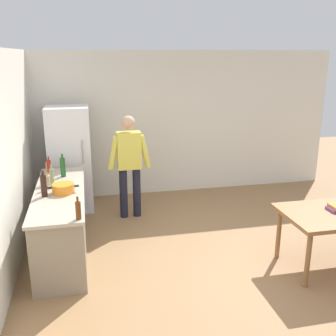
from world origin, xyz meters
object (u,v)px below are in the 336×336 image
bottle_wine_dark (44,185)px  bottle_vinegar_tall (52,178)px  bottle_sauce_red (49,166)px  bottle_wine_green (63,167)px  person (129,160)px  bottle_beer_brown (78,210)px  cooking_pot (63,188)px  refrigerator (70,159)px  utensil_jar (46,180)px

bottle_wine_dark → bottle_vinegar_tall: bottle_wine_dark is taller
bottle_sauce_red → bottle_wine_dark: 1.10m
bottle_wine_green → bottle_vinegar_tall: 0.50m
person → bottle_wine_dark: size_ratio=5.00×
bottle_wine_dark → bottle_beer_brown: 0.92m
cooking_pot → bottle_wine_green: size_ratio=1.18×
bottle_sauce_red → person: bearing=6.3°
person → bottle_wine_dark: 1.73m
person → bottle_wine_green: (-1.02, -0.42, 0.07)m
person → bottle_vinegar_tall: bearing=-141.6°
bottle_wine_dark → bottle_beer_brown: bottle_wine_dark is taller
bottle_beer_brown → bottle_wine_dark: bearing=117.5°
cooking_pot → bottle_vinegar_tall: 0.29m
bottle_wine_green → bottle_beer_brown: bearing=-82.1°
cooking_pot → bottle_sauce_red: bottle_sauce_red is taller
bottle_sauce_red → bottle_wine_green: (0.22, -0.28, 0.05)m
bottle_vinegar_tall → refrigerator: bearing=82.5°
refrigerator → bottle_beer_brown: refrigerator is taller
bottle_sauce_red → utensil_jar: bearing=-89.1°
bottle_beer_brown → bottle_vinegar_tall: 1.19m
refrigerator → bottle_wine_green: bearing=-94.1°
utensil_jar → bottle_beer_brown: bearing=-70.9°
refrigerator → utensil_jar: 1.37m
bottle_wine_green → utensil_jar: bearing=-119.6°
refrigerator → utensil_jar: bearing=-101.8°
utensil_jar → refrigerator: bearing=78.2°
bottle_wine_dark → bottle_wine_green: 0.84m
cooking_pot → bottle_sauce_red: 1.03m
bottle_sauce_red → bottle_beer_brown: size_ratio=0.92×
person → bottle_beer_brown: 2.19m
refrigerator → bottle_wine_green: size_ratio=5.29×
bottle_wine_dark → bottle_vinegar_tall: bearing=76.7°
refrigerator → person: (0.95, -0.55, 0.08)m
bottle_wine_green → bottle_vinegar_tall: bottle_wine_green is taller
refrigerator → utensil_jar: refrigerator is taller
cooking_pot → bottle_beer_brown: (0.20, -0.91, 0.05)m
bottle_vinegar_tall → bottle_wine_dark: bearing=-103.3°
bottle_wine_dark → bottle_beer_brown: size_ratio=1.31×
refrigerator → person: size_ratio=1.06×
bottle_wine_dark → bottle_vinegar_tall: 0.34m
utensil_jar → bottle_beer_brown: utensil_jar is taller
utensil_jar → bottle_vinegar_tall: size_ratio=1.00×
refrigerator → cooking_pot: refrigerator is taller
cooking_pot → bottle_wine_dark: bearing=-158.1°
person → bottle_sauce_red: size_ratio=7.08×
cooking_pot → bottle_wine_green: bearing=92.2°
utensil_jar → bottle_beer_brown: 1.33m
refrigerator → bottle_beer_brown: bearing=-86.6°
person → utensil_jar: bearing=-147.4°
person → bottle_wine_green: size_ratio=5.00×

